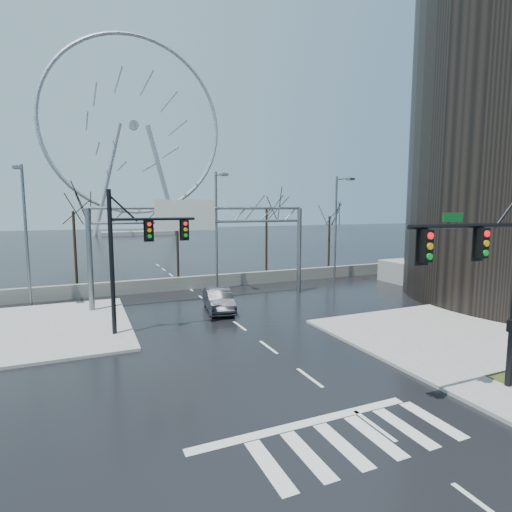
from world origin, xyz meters
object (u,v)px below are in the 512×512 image
ferris_wheel (134,133)px  car (219,300)px  signal_mast_near (494,268)px  signal_mast_far (133,248)px  sign_gantry (200,233)px

ferris_wheel → car: size_ratio=10.90×
signal_mast_near → signal_mast_far: bearing=130.3°
signal_mast_far → sign_gantry: (5.49, 6.00, 0.35)m
signal_mast_far → ferris_wheel: size_ratio=0.16×
signal_mast_far → ferris_wheel: bearing=82.8°
signal_mast_near → ferris_wheel: 101.29m
signal_mast_near → ferris_wheel: size_ratio=0.16×
signal_mast_far → car: signal_mast_far is taller
sign_gantry → car: sign_gantry is taller
signal_mast_near → ferris_wheel: (-0.14, 99.04, 21.26)m
car → signal_mast_far: bearing=-145.2°
sign_gantry → car: 5.41m
signal_mast_far → car: bearing=26.3°
sign_gantry → ferris_wheel: 82.91m
signal_mast_near → car: size_ratio=1.71×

